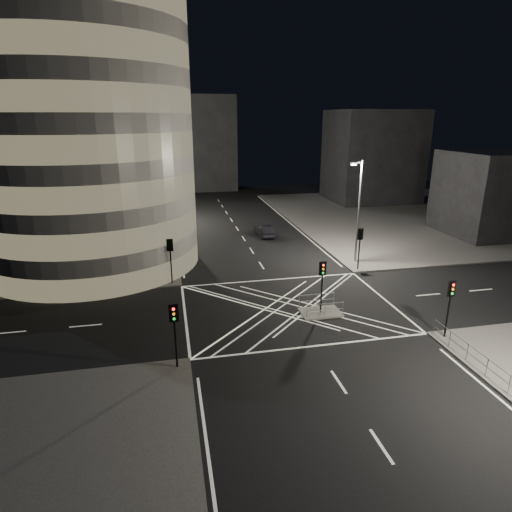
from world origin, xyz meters
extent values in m
plane|color=black|center=(0.00, 0.00, 0.00)|extent=(120.00, 120.00, 0.00)
cube|color=#484644|center=(-29.00, 27.00, 0.07)|extent=(42.00, 42.00, 0.15)
cube|color=#484644|center=(29.00, 27.00, 0.07)|extent=(42.00, 42.00, 0.15)
cube|color=slate|center=(2.00, -1.50, 0.07)|extent=(3.00, 2.00, 0.15)
cylinder|color=gray|center=(-16.00, 14.00, 12.65)|extent=(20.00, 20.00, 25.00)
cube|color=gray|center=(-26.00, 24.00, 12.65)|extent=(20.00, 18.00, 25.00)
cube|color=gray|center=(-22.00, 42.00, 11.15)|extent=(24.00, 16.00, 22.00)
cube|color=black|center=(26.00, 40.00, 7.65)|extent=(14.00, 12.00, 15.00)
cube|color=black|center=(30.00, 16.00, 5.15)|extent=(10.00, 10.00, 10.00)
cube|color=black|center=(-4.00, 58.00, 9.00)|extent=(18.00, 8.00, 18.00)
cylinder|color=black|center=(-10.50, 9.00, 1.83)|extent=(0.32, 0.32, 3.36)
ellipsoid|color=black|center=(-10.50, 9.00, 4.63)|extent=(4.09, 4.09, 4.71)
cylinder|color=black|center=(-10.50, 15.00, 2.11)|extent=(0.32, 0.32, 3.92)
ellipsoid|color=black|center=(-10.50, 15.00, 5.27)|extent=(4.37, 4.37, 5.03)
cylinder|color=black|center=(-10.50, 21.00, 1.96)|extent=(0.32, 0.32, 3.62)
ellipsoid|color=black|center=(-10.50, 21.00, 4.94)|extent=(4.26, 4.26, 4.90)
cylinder|color=black|center=(-10.50, 27.00, 1.94)|extent=(0.32, 0.32, 3.59)
ellipsoid|color=black|center=(-10.50, 27.00, 5.23)|extent=(5.44, 5.44, 6.26)
cylinder|color=black|center=(-10.50, 33.00, 1.67)|extent=(0.32, 0.32, 3.05)
ellipsoid|color=black|center=(-10.50, 33.00, 4.32)|extent=(4.07, 4.07, 4.68)
cylinder|color=black|center=(-8.80, 6.80, 1.65)|extent=(0.12, 0.12, 3.00)
cube|color=black|center=(-8.80, 6.80, 3.60)|extent=(0.28, 0.22, 0.90)
cube|color=black|center=(-8.80, 6.80, 3.60)|extent=(0.55, 0.04, 1.10)
cylinder|color=black|center=(-8.80, -6.80, 1.65)|extent=(0.12, 0.12, 3.00)
cube|color=black|center=(-8.80, -6.80, 3.60)|extent=(0.28, 0.22, 0.90)
cube|color=black|center=(-8.80, -6.80, 3.60)|extent=(0.55, 0.04, 1.10)
cylinder|color=black|center=(8.80, 6.80, 1.65)|extent=(0.12, 0.12, 3.00)
cube|color=black|center=(8.80, 6.80, 3.60)|extent=(0.28, 0.22, 0.90)
cube|color=black|center=(8.80, 6.80, 3.60)|extent=(0.55, 0.04, 1.10)
cylinder|color=black|center=(8.80, -6.80, 1.65)|extent=(0.12, 0.12, 3.00)
cube|color=black|center=(8.80, -6.80, 3.60)|extent=(0.28, 0.22, 0.90)
cube|color=black|center=(8.80, -6.80, 3.60)|extent=(0.55, 0.04, 1.10)
cylinder|color=black|center=(2.00, -1.50, 1.65)|extent=(0.12, 0.12, 3.00)
cube|color=black|center=(2.00, -1.50, 3.60)|extent=(0.28, 0.22, 0.90)
cube|color=black|center=(2.00, -1.50, 3.60)|extent=(0.55, 0.04, 1.10)
cylinder|color=slate|center=(-9.50, 12.00, 5.15)|extent=(0.20, 0.20, 10.00)
cylinder|color=slate|center=(-9.05, 12.00, 10.00)|extent=(0.90, 0.10, 0.10)
cube|color=slate|center=(-8.60, 12.00, 9.90)|extent=(0.50, 0.25, 0.18)
cube|color=white|center=(-8.60, 12.00, 9.79)|extent=(0.42, 0.20, 0.05)
cylinder|color=slate|center=(-9.50, 30.00, 5.15)|extent=(0.20, 0.20, 10.00)
cylinder|color=slate|center=(-9.05, 30.00, 10.00)|extent=(0.90, 0.10, 0.10)
cube|color=slate|center=(-8.60, 30.00, 9.90)|extent=(0.50, 0.25, 0.18)
cube|color=white|center=(-8.60, 30.00, 9.79)|extent=(0.42, 0.20, 0.05)
cylinder|color=slate|center=(9.50, 9.00, 5.15)|extent=(0.20, 0.20, 10.00)
cylinder|color=slate|center=(9.05, 9.00, 10.00)|extent=(0.90, 0.10, 0.10)
cube|color=slate|center=(8.60, 9.00, 9.90)|extent=(0.50, 0.25, 0.18)
cube|color=white|center=(8.60, 9.00, 9.79)|extent=(0.42, 0.20, 0.05)
cube|color=slate|center=(8.30, -12.15, 0.70)|extent=(0.06, 11.70, 1.10)
cube|color=slate|center=(2.00, -2.40, 0.70)|extent=(2.80, 0.06, 1.10)
cube|color=slate|center=(2.00, -0.60, 0.70)|extent=(2.80, 0.06, 1.10)
imported|color=black|center=(2.63, 20.51, 0.70)|extent=(1.85, 4.35, 1.40)
camera|label=1|loc=(-8.72, -29.13, 14.16)|focal=30.00mm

